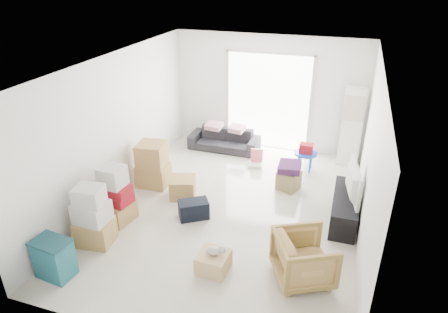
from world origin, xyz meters
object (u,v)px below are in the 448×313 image
Objects in this scene: television at (347,193)px; ottoman at (289,180)px; sofa at (224,137)px; storage_bins at (54,258)px; wood_crate at (213,262)px; kids_table at (306,152)px; tv_console at (345,208)px; ac_tower at (351,127)px; armchair at (304,256)px.

ottoman is (-1.12, 0.75, -0.35)m from television.
television is 0.60× the size of sofa.
wood_crate is (2.14, 0.80, -0.16)m from storage_bins.
tv_console is at bearing -61.14° from kids_table.
sofa is at bearing 166.14° from kids_table.
kids_table is at bearing -143.32° from ac_tower.
tv_console is 1.91m from kids_table.
ac_tower is 2.80× the size of kids_table.
ac_tower reaches higher than tv_console.
television is 3.64m from sofa.
storage_bins is at bearing 80.17° from armchair.
armchair is at bearing -57.61° from sofa.
sofa is 4.58m from armchair.
television is (0.00, 0.00, 0.31)m from tv_console.
television is at bearing 35.25° from storage_bins.
tv_console is 1.34m from ottoman.
kids_table reaches higher than storage_bins.
storage_bins is at bearing -128.47° from ottoman.
ac_tower is 1.72× the size of television.
armchair reaches higher than kids_table.
tv_console is 0.85× the size of sofa.
ottoman is (-0.63, 2.46, -0.21)m from armchair.
wood_crate is (-0.65, -2.70, -0.05)m from ottoman.
armchair is 3.40m from kids_table.
tv_console is at bearing -88.76° from ac_tower.
ottoman is 2.78m from wood_crate.
ottoman is 0.62× the size of kids_table.
tv_console is 1.40× the size of television.
television is 1.67× the size of storage_bins.
television is 1.28× the size of armchair.
ac_tower is at bearing -8.31° from television.
storage_bins is (-0.97, -4.91, -0.02)m from sofa.
television is 2.66m from wood_crate.
ottoman is (-1.12, 0.75, -0.04)m from tv_console.
wood_crate is at bearing -111.89° from ac_tower.
ac_tower is at bearing 36.68° from kids_table.
armchair is 3.57m from storage_bins.
kids_table is at bearing 118.86° from tv_console.
wood_crate is at bearing 20.62° from storage_bins.
armchair reaches higher than sofa.
television and storage_bins have the same top height.
ac_tower reaches higher than kids_table.
tv_console is at bearing 35.25° from storage_bins.
kids_table is at bearing 55.98° from storage_bins.
tv_console is 0.31m from television.
ac_tower is 1.04× the size of sofa.
tv_console is 1.79m from armchair.
kids_table is at bearing 76.84° from wood_crate.
storage_bins reaches higher than wood_crate.
ac_tower is 2.40m from tv_console.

